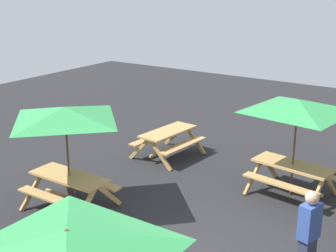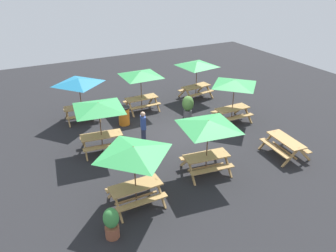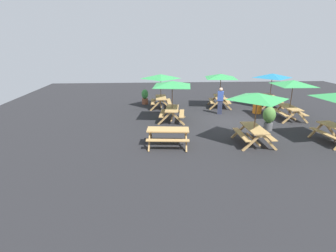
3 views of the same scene
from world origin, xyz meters
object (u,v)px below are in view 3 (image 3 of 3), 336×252
at_px(picnic_table_2, 168,133).
at_px(trash_bin_orange, 257,106).
at_px(picnic_table_6, 293,86).
at_px(potted_plant_0, 269,117).
at_px(picnic_table_1, 161,79).
at_px(picnic_table_7, 172,87).
at_px(picnic_table_3, 272,78).
at_px(potted_plant_1, 145,96).
at_px(picnic_table_0, 257,100).
at_px(picnic_table_4, 221,78).
at_px(person_standing, 220,100).

bearing_deg(picnic_table_2, trash_bin_orange, 45.77).
bearing_deg(picnic_table_6, potted_plant_0, -47.97).
xyz_separation_m(picnic_table_1, picnic_table_7, (3.22, 0.52, 0.00)).
relative_size(picnic_table_3, potted_plant_1, 2.15).
relative_size(picnic_table_0, picnic_table_7, 0.83).
height_order(picnic_table_1, picnic_table_4, same).
distance_m(picnic_table_0, picnic_table_3, 7.93).
distance_m(picnic_table_1, picnic_table_6, 8.09).
xyz_separation_m(picnic_table_3, potted_plant_0, (5.13, -2.32, -1.30)).
bearing_deg(picnic_table_3, person_standing, -61.05).
xyz_separation_m(picnic_table_3, picnic_table_4, (-0.01, -3.57, 0.00)).
relative_size(picnic_table_7, trash_bin_orange, 2.86).
bearing_deg(potted_plant_1, picnic_table_2, 8.11).
relative_size(potted_plant_0, person_standing, 0.73).
bearing_deg(picnic_table_6, picnic_table_2, -63.42).
relative_size(picnic_table_4, potted_plant_1, 2.59).
distance_m(picnic_table_1, person_standing, 4.24).
bearing_deg(picnic_table_3, potted_plant_1, -93.83).
bearing_deg(picnic_table_3, picnic_table_1, -85.80).
distance_m(picnic_table_2, trash_bin_orange, 7.94).
distance_m(picnic_table_4, potted_plant_1, 5.54).
height_order(picnic_table_2, picnic_table_4, picnic_table_4).
bearing_deg(potted_plant_1, picnic_table_7, 20.19).
xyz_separation_m(picnic_table_1, picnic_table_6, (3.35, 7.36, 0.00)).
bearing_deg(picnic_table_0, picnic_table_1, -151.21).
bearing_deg(picnic_table_2, person_standing, 60.11).
distance_m(picnic_table_1, picnic_table_4, 4.08).
relative_size(picnic_table_1, potted_plant_0, 1.91).
bearing_deg(picnic_table_0, potted_plant_0, 141.01).
xyz_separation_m(picnic_table_0, trash_bin_orange, (-5.19, 2.23, -1.49)).
height_order(picnic_table_2, potted_plant_1, potted_plant_1).
distance_m(picnic_table_1, potted_plant_0, 7.54).
distance_m(picnic_table_3, picnic_table_6, 3.32).
bearing_deg(picnic_table_7, picnic_table_3, 121.81).
xyz_separation_m(picnic_table_0, picnic_table_2, (-0.02, -3.79, -1.43)).
xyz_separation_m(picnic_table_4, trash_bin_orange, (1.78, 2.00, -1.49)).
bearing_deg(picnic_table_1, trash_bin_orange, 73.38).
distance_m(picnic_table_4, picnic_table_6, 4.66).
xyz_separation_m(trash_bin_orange, person_standing, (0.05, -2.43, 0.39)).
bearing_deg(picnic_table_6, picnic_table_1, -114.30).
xyz_separation_m(picnic_table_6, trash_bin_orange, (-1.53, -1.28, -1.49)).
relative_size(picnic_table_6, trash_bin_orange, 2.89).
height_order(picnic_table_0, picnic_table_1, same).
xyz_separation_m(picnic_table_6, person_standing, (-1.49, -3.72, -1.10)).
bearing_deg(picnic_table_2, picnic_table_3, 47.57).
xyz_separation_m(picnic_table_1, picnic_table_3, (0.04, 7.65, 0.00)).
distance_m(picnic_table_1, potted_plant_1, 2.20).
height_order(picnic_table_3, picnic_table_4, same).
bearing_deg(picnic_table_2, picnic_table_1, 95.58).
relative_size(picnic_table_1, trash_bin_orange, 2.38).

